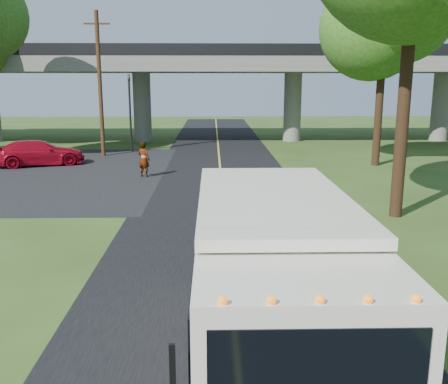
{
  "coord_description": "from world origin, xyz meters",
  "views": [
    {
      "loc": [
        -0.41,
        -8.3,
        4.81
      ],
      "look_at": [
        -0.08,
        5.99,
        1.6
      ],
      "focal_mm": 40.0,
      "sensor_mm": 36.0,
      "label": 1
    }
  ],
  "objects_px": {
    "tree_right_far": "(390,14)",
    "pedestrian": "(144,159)",
    "utility_pole": "(100,84)",
    "step_van": "(275,281)",
    "red_sedan": "(39,153)",
    "traffic_signal": "(130,105)"
  },
  "relations": [
    {
      "from": "tree_right_far",
      "to": "pedestrian",
      "type": "relative_size",
      "value": 6.09
    },
    {
      "from": "utility_pole",
      "to": "tree_right_far",
      "type": "distance_m",
      "value": 17.61
    },
    {
      "from": "pedestrian",
      "to": "step_van",
      "type": "bearing_deg",
      "value": 130.76
    },
    {
      "from": "pedestrian",
      "to": "red_sedan",
      "type": "bearing_deg",
      "value": -3.5
    },
    {
      "from": "step_van",
      "to": "tree_right_far",
      "type": "bearing_deg",
      "value": 67.18
    },
    {
      "from": "utility_pole",
      "to": "tree_right_far",
      "type": "height_order",
      "value": "tree_right_far"
    },
    {
      "from": "traffic_signal",
      "to": "utility_pole",
      "type": "xyz_separation_m",
      "value": [
        -1.5,
        -2.0,
        1.4
      ]
    },
    {
      "from": "pedestrian",
      "to": "traffic_signal",
      "type": "bearing_deg",
      "value": -51.05
    },
    {
      "from": "step_van",
      "to": "pedestrian",
      "type": "xyz_separation_m",
      "value": [
        -4.5,
        17.32,
        -0.68
      ]
    },
    {
      "from": "traffic_signal",
      "to": "step_van",
      "type": "height_order",
      "value": "traffic_signal"
    },
    {
      "from": "red_sedan",
      "to": "step_van",
      "type": "bearing_deg",
      "value": -172.73
    },
    {
      "from": "traffic_signal",
      "to": "red_sedan",
      "type": "xyz_separation_m",
      "value": [
        -4.4,
        -5.6,
        -2.47
      ]
    },
    {
      "from": "step_van",
      "to": "pedestrian",
      "type": "height_order",
      "value": "step_van"
    },
    {
      "from": "utility_pole",
      "to": "step_van",
      "type": "height_order",
      "value": "utility_pole"
    },
    {
      "from": "step_van",
      "to": "red_sedan",
      "type": "distance_m",
      "value": 23.75
    },
    {
      "from": "red_sedan",
      "to": "pedestrian",
      "type": "xyz_separation_m",
      "value": [
        6.51,
        -3.71,
        0.17
      ]
    },
    {
      "from": "tree_right_far",
      "to": "step_van",
      "type": "distance_m",
      "value": 23.19
    },
    {
      "from": "step_van",
      "to": "red_sedan",
      "type": "xyz_separation_m",
      "value": [
        -11.01,
        21.03,
        -0.85
      ]
    },
    {
      "from": "utility_pole",
      "to": "traffic_signal",
      "type": "bearing_deg",
      "value": 53.13
    },
    {
      "from": "tree_right_far",
      "to": "step_van",
      "type": "height_order",
      "value": "tree_right_far"
    },
    {
      "from": "traffic_signal",
      "to": "utility_pole",
      "type": "bearing_deg",
      "value": -126.87
    },
    {
      "from": "traffic_signal",
      "to": "step_van",
      "type": "distance_m",
      "value": 27.48
    }
  ]
}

